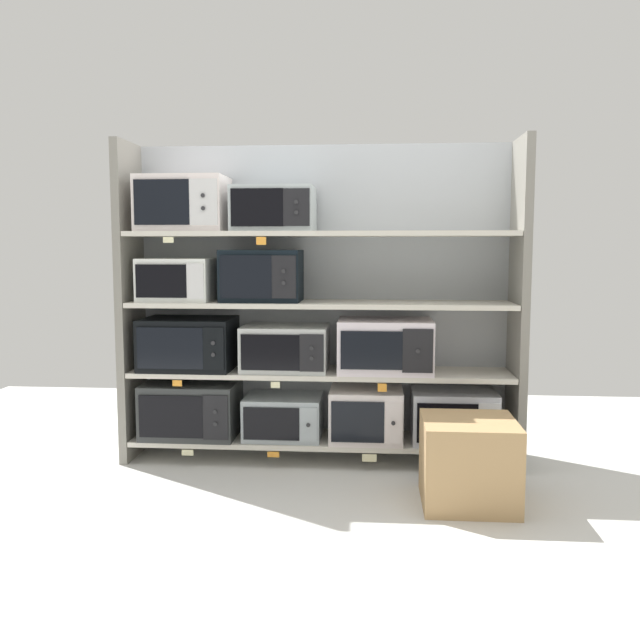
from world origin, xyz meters
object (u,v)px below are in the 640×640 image
microwave_6 (385,346)px  microwave_5 (286,348)px  microwave_1 (283,416)px  microwave_3 (453,416)px  microwave_10 (274,209)px  shipping_carton (468,462)px  microwave_4 (189,343)px  microwave_2 (366,414)px  microwave_7 (178,280)px  microwave_0 (192,409)px  microwave_9 (183,204)px  microwave_8 (262,276)px

microwave_6 → microwave_5: bearing=-180.0°
microwave_1 → microwave_3: size_ratio=0.93×
microwave_10 → shipping_carton: size_ratio=1.03×
microwave_1 → microwave_4: (-0.59, -0.00, 0.46)m
microwave_2 → microwave_10: microwave_10 is taller
microwave_1 → microwave_6: bearing=0.0°
microwave_1 → microwave_10: 1.28m
microwave_1 → microwave_7: microwave_7 is taller
microwave_0 → microwave_7: 0.82m
microwave_9 → microwave_10: size_ratio=1.08×
microwave_5 → microwave_9: 1.08m
microwave_1 → shipping_carton: size_ratio=0.99×
microwave_0 → microwave_9: bearing=-179.8°
microwave_3 → microwave_9: size_ratio=0.96×
microwave_3 → microwave_1: bearing=180.0°
microwave_4 → microwave_10: (0.54, -0.00, 0.83)m
microwave_5 → shipping_carton: bearing=-32.4°
microwave_0 → shipping_carton: size_ratio=1.22×
microwave_4 → microwave_5: bearing=0.0°
microwave_3 → shipping_carton: (0.00, -0.66, -0.08)m
microwave_0 → microwave_2: microwave_0 is taller
microwave_0 → microwave_5: 0.72m
microwave_2 → microwave_3: bearing=0.0°
microwave_3 → microwave_7: (-1.71, 0.00, 0.83)m
shipping_carton → microwave_0: bearing=158.1°
microwave_10 → microwave_0: bearing=180.0°
microwave_10 → microwave_3: bearing=0.0°
microwave_5 → microwave_8: (-0.14, -0.00, 0.45)m
microwave_0 → microwave_10: (0.53, -0.00, 1.24)m
microwave_0 → microwave_4: size_ratio=1.03×
microwave_4 → microwave_7: 0.40m
microwave_4 → shipping_carton: size_ratio=1.18×
microwave_0 → microwave_3: microwave_0 is taller
microwave_1 → microwave_8: (-0.13, -0.00, 0.88)m
microwave_1 → microwave_3: (1.05, -0.00, 0.03)m
microwave_8 → microwave_9: bearing=180.0°
shipping_carton → microwave_8: bearing=150.9°
microwave_6 → microwave_10: (-0.68, -0.00, 0.83)m
microwave_0 → microwave_4: (-0.01, -0.00, 0.42)m
microwave_2 → microwave_3: microwave_2 is taller
microwave_7 → microwave_5: bearing=-0.0°
microwave_2 → microwave_6: (0.11, 0.00, 0.43)m
microwave_10 → microwave_9: bearing=180.0°
microwave_4 → microwave_6: (1.22, 0.00, 0.00)m
microwave_6 → microwave_1: bearing=-180.0°
microwave_1 → microwave_5: (0.02, -0.00, 0.43)m
microwave_3 → microwave_7: size_ratio=1.16×
microwave_6 → microwave_9: 1.51m
microwave_10 → microwave_6: bearing=0.0°
microwave_10 → microwave_8: bearing=180.0°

